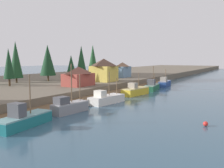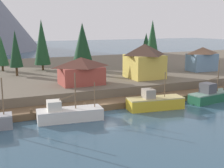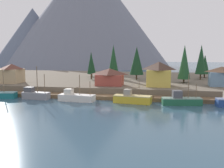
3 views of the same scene
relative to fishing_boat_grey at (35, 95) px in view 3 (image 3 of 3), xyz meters
The scene contains 20 objects.
ground_plane 28.60m from the fishing_boat_grey, 49.11° to the left, with size 400.00×400.00×1.00m, color #335166.
dock 19.04m from the fishing_boat_grey, 10.82° to the left, with size 80.00×4.00×1.60m.
shoreline_bank 38.44m from the fishing_boat_grey, 60.90° to the left, with size 400.00×56.00×2.50m, color #665B4C.
mountain_west_peak 158.28m from the fishing_boat_grey, 116.58° to the left, with size 64.89×64.89×45.34m, color slate.
mountain_central_peak 162.71m from the fishing_boat_grey, 100.69° to the left, with size 133.06×133.06×88.35m, color slate.
fishing_boat_grey is the anchor object (origin of this frame).
fishing_boat_white 11.45m from the fishing_boat_grey, ahead, with size 9.39×4.10×6.74m.
fishing_boat_yellow 25.70m from the fishing_boat_grey, ahead, with size 9.33×4.11×5.90m.
fishing_boat_green 37.28m from the fishing_boat_grey, ahead, with size 9.42×4.13×7.28m.
house_yellow 34.70m from the fishing_boat_grey, 22.37° to the left, with size 7.04×7.04×7.02m.
house_red 21.59m from the fishing_boat_grey, 33.80° to the left, with size 8.06×5.52×5.00m.
house_tan 18.90m from the fishing_boat_grey, 138.44° to the left, with size 6.19×6.20×5.97m.
house_blue 52.12m from the fishing_boat_grey, 18.01° to the left, with size 6.98×4.33×5.63m.
conifer_near_left 36.88m from the fishing_boat_grey, 65.41° to the left, with size 3.89×3.89×12.16m.
conifer_near_right 36.52m from the fishing_boat_grey, 80.43° to the left, with size 3.14×3.14×8.25m.
conifer_mid_left 46.16m from the fishing_boat_grey, 29.81° to the left, with size 3.93×3.93×11.88m.
conifer_mid_right 62.82m from the fishing_boat_grey, 39.64° to the left, with size 3.52×3.52×8.46m.
conifer_back_left 28.88m from the fishing_boat_grey, 73.14° to the left, with size 2.85×2.85×9.76m.
conifer_back_right 56.88m from the fishing_boat_grey, 35.48° to the left, with size 3.80×3.80×12.12m.
conifer_centre 38.29m from the fishing_boat_grey, 50.44° to the left, with size 4.92×4.92×11.38m.
Camera 3 is at (14.24, -67.13, 13.06)m, focal length 43.60 mm.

